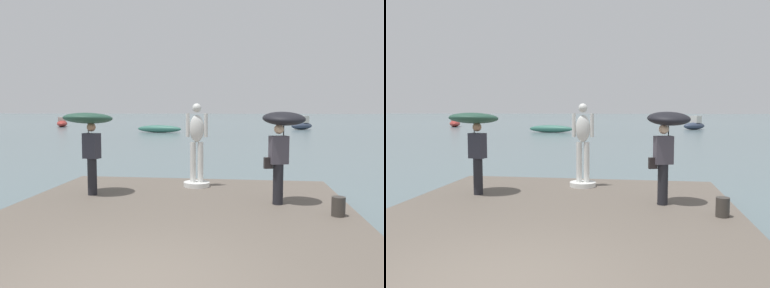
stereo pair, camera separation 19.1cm
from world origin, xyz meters
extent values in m
plane|color=slate|center=(0.00, 40.00, 0.00)|extent=(400.00, 400.00, 0.00)
cube|color=#60564C|center=(0.00, 2.16, 0.20)|extent=(7.18, 10.32, 0.40)
cylinder|color=silver|center=(0.10, 6.12, 0.46)|extent=(0.69, 0.69, 0.12)
cylinder|color=silver|center=(0.00, 6.12, 1.05)|extent=(0.15, 0.15, 1.06)
cylinder|color=silver|center=(0.20, 6.12, 1.05)|extent=(0.15, 0.15, 1.06)
ellipsoid|color=silver|center=(0.10, 6.12, 1.94)|extent=(0.38, 0.26, 0.72)
sphere|color=silver|center=(0.10, 6.12, 2.48)|extent=(0.24, 0.24, 0.24)
cylinder|color=silver|center=(-0.14, 6.12, 2.03)|extent=(0.10, 0.10, 0.62)
cylinder|color=silver|center=(0.34, 6.12, 2.03)|extent=(0.10, 0.10, 0.62)
cylinder|color=black|center=(-2.26, 4.75, 0.84)|extent=(0.22, 0.22, 0.88)
cube|color=#2D2D38|center=(-2.26, 4.75, 1.58)|extent=(0.43, 0.34, 0.60)
sphere|color=#A87A5B|center=(-2.26, 4.75, 2.02)|extent=(0.21, 0.21, 0.21)
cylinder|color=#262626|center=(-2.36, 4.83, 1.90)|extent=(0.02, 0.02, 0.54)
ellipsoid|color=#234738|center=(-2.36, 4.83, 2.23)|extent=(1.44, 1.44, 0.31)
cylinder|color=black|center=(2.07, 4.36, 0.84)|extent=(0.22, 0.22, 0.88)
cube|color=#47424C|center=(2.07, 4.36, 1.58)|extent=(0.43, 0.34, 0.60)
sphere|color=beige|center=(2.07, 4.36, 2.02)|extent=(0.21, 0.21, 0.21)
cylinder|color=#262626|center=(2.18, 4.43, 1.90)|extent=(0.02, 0.02, 0.55)
ellipsoid|color=black|center=(2.18, 4.43, 2.25)|extent=(1.13, 1.15, 0.37)
cube|color=black|center=(1.86, 4.32, 1.30)|extent=(0.20, 0.15, 0.24)
cylinder|color=#38332D|center=(3.14, 3.52, 0.59)|extent=(0.26, 0.26, 0.38)
ellipsoid|color=#336B5B|center=(-7.70, 37.56, 0.39)|extent=(5.02, 1.72, 0.78)
ellipsoid|color=#9E2D28|center=(-24.56, 49.95, 0.45)|extent=(3.11, 4.68, 0.89)
cube|color=#B2ADA3|center=(-24.69, 50.26, 1.11)|extent=(1.65, 1.96, 0.53)
ellipsoid|color=#2D384C|center=(8.40, 46.39, 0.44)|extent=(3.48, 3.26, 0.87)
cube|color=beige|center=(8.58, 46.55, 1.25)|extent=(1.40, 1.43, 0.85)
camera|label=1|loc=(1.34, -4.29, 2.44)|focal=37.33mm
camera|label=2|loc=(1.53, -4.26, 2.44)|focal=37.33mm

